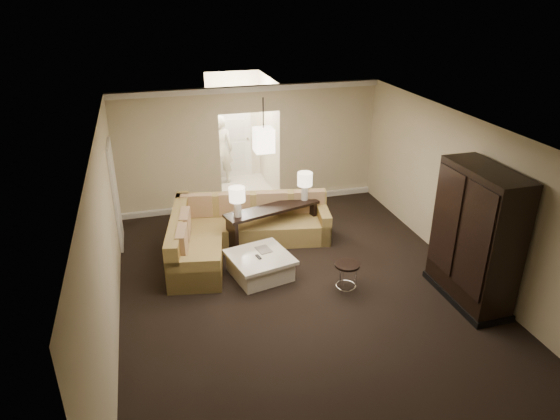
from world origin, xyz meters
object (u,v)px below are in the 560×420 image
object	(u,v)px
sectional_sofa	(235,232)
console_table	(273,222)
coffee_table	(260,265)
armoire	(475,240)
person	(220,146)
drink_table	(347,271)

from	to	relation	value
sectional_sofa	console_table	world-z (taller)	sectional_sofa
coffee_table	armoire	xyz separation A→B (m)	(3.15, -1.61, 0.89)
sectional_sofa	person	xyz separation A→B (m)	(0.34, 3.66, 0.63)
coffee_table	drink_table	xyz separation A→B (m)	(1.30, -0.87, 0.17)
console_table	drink_table	distance (m)	2.19
sectional_sofa	drink_table	size ratio (longest dim) A/B	6.49
drink_table	person	size ratio (longest dim) A/B	0.27
drink_table	sectional_sofa	bearing A→B (deg)	127.60
coffee_table	person	distance (m)	4.85
sectional_sofa	coffee_table	xyz separation A→B (m)	(0.23, -1.12, -0.16)
coffee_table	drink_table	distance (m)	1.57
armoire	coffee_table	bearing A→B (deg)	152.94
sectional_sofa	armoire	xyz separation A→B (m)	(3.38, -2.73, 0.73)
person	coffee_table	bearing A→B (deg)	100.02
coffee_table	drink_table	bearing A→B (deg)	-33.75
console_table	armoire	world-z (taller)	armoire
coffee_table	person	xyz separation A→B (m)	(0.11, 4.79, 0.79)
sectional_sofa	coffee_table	size ratio (longest dim) A/B	2.81
person	console_table	bearing A→B (deg)	108.28
sectional_sofa	coffee_table	distance (m)	1.16
coffee_table	drink_table	size ratio (longest dim) A/B	2.31
coffee_table	person	world-z (taller)	person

